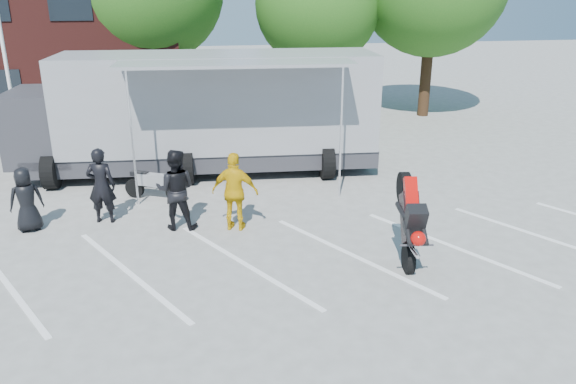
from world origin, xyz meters
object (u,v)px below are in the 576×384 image
object	(u,v)px
spectator_leather_a	(26,200)
spectator_leather_b	(101,186)
flagpole	(5,6)
transporter_truck	(207,171)
spectator_leather_c	(176,190)
stunt_bike_rider	(400,256)
tree_mid	(318,4)
spectator_hivis	(235,192)
parked_motorcycle	(156,199)

from	to	relation	value
spectator_leather_a	spectator_leather_b	world-z (taller)	spectator_leather_b
flagpole	spectator_leather_a	size ratio (longest dim) A/B	5.01
transporter_truck	spectator_leather_c	world-z (taller)	spectator_leather_c
stunt_bike_rider	spectator_leather_b	world-z (taller)	spectator_leather_b
spectator_leather_a	stunt_bike_rider	bearing A→B (deg)	141.06
spectator_leather_b	spectator_leather_c	bearing A→B (deg)	168.36
tree_mid	spectator_leather_a	distance (m)	15.48
stunt_bike_rider	spectator_hivis	distance (m)	4.17
spectator_leather_a	spectator_leather_c	bearing A→B (deg)	152.76
spectator_leather_c	flagpole	bearing A→B (deg)	-42.66
parked_motorcycle	stunt_bike_rider	bearing A→B (deg)	-103.12
transporter_truck	spectator_leather_a	xyz separation A→B (m)	(-4.45, -3.95, 0.80)
stunt_bike_rider	spectator_leather_a	bearing A→B (deg)	168.72
parked_motorcycle	spectator_leather_b	world-z (taller)	spectator_leather_b
transporter_truck	spectator_hivis	bearing A→B (deg)	-80.13
tree_mid	parked_motorcycle	bearing A→B (deg)	-125.31
spectator_leather_c	tree_mid	bearing A→B (deg)	-107.12
spectator_leather_b	spectator_hivis	world-z (taller)	spectator_hivis
flagpole	stunt_bike_rider	size ratio (longest dim) A/B	3.72
spectator_leather_c	stunt_bike_rider	bearing A→B (deg)	163.33
spectator_leather_a	spectator_hivis	bearing A→B (deg)	151.19
tree_mid	spectator_leather_c	bearing A→B (deg)	-117.79
transporter_truck	parked_motorcycle	distance (m)	2.78
transporter_truck	parked_motorcycle	world-z (taller)	transporter_truck
stunt_bike_rider	spectator_leather_a	xyz separation A→B (m)	(-8.39, 3.00, 0.80)
flagpole	spectator_leather_c	distance (m)	9.36
tree_mid	stunt_bike_rider	world-z (taller)	tree_mid
transporter_truck	spectator_leather_b	size ratio (longest dim) A/B	6.06
tree_mid	spectator_leather_a	xyz separation A→B (m)	(-9.76, -11.27, -4.15)
flagpole	parked_motorcycle	distance (m)	8.16
spectator_leather_b	spectator_leather_c	size ratio (longest dim) A/B	0.97
flagpole	tree_mid	distance (m)	12.31
stunt_bike_rider	spectator_leather_b	size ratio (longest dim) A/B	1.11
stunt_bike_rider	spectator_leather_b	xyz separation A→B (m)	(-6.66, 3.23, 0.97)
flagpole	spectator_leather_a	xyz separation A→B (m)	(1.48, -6.27, -4.25)
stunt_bike_rider	flagpole	bearing A→B (deg)	145.18
parked_motorcycle	flagpole	bearing A→B (deg)	70.43
flagpole	tree_mid	size ratio (longest dim) A/B	1.04
flagpole	spectator_leather_a	distance (m)	7.72
flagpole	transporter_truck	size ratio (longest dim) A/B	0.68
flagpole	spectator_leather_c	xyz separation A→B (m)	(5.04, -6.77, -4.05)
stunt_bike_rider	parked_motorcycle	bearing A→B (deg)	148.23
parked_motorcycle	stunt_bike_rider	distance (m)	7.16
spectator_leather_a	flagpole	bearing A→B (deg)	-95.99
transporter_truck	spectator_leather_b	bearing A→B (deg)	-122.48
parked_motorcycle	spectator_hivis	world-z (taller)	spectator_hivis
transporter_truck	spectator_leather_b	world-z (taller)	spectator_leather_b
spectator_leather_a	spectator_hivis	size ratio (longest dim) A/B	0.82
spectator_leather_a	spectator_leather_b	xyz separation A→B (m)	(1.73, 0.23, 0.17)
tree_mid	spectator_leather_c	world-z (taller)	tree_mid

